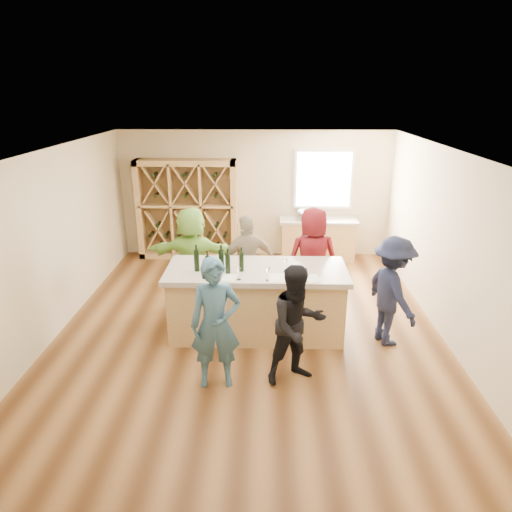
{
  "coord_description": "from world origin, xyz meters",
  "views": [
    {
      "loc": [
        0.27,
        -6.52,
        3.63
      ],
      "look_at": [
        0.1,
        0.2,
        1.15
      ],
      "focal_mm": 32.0,
      "sensor_mm": 36.0,
      "label": 1
    }
  ],
  "objects_px": {
    "tasting_counter_base": "(257,303)",
    "person_server": "(392,292)",
    "person_near_left": "(216,324)",
    "person_far_right": "(312,259)",
    "wine_bottle_a": "(197,261)",
    "wine_bottle_d": "(228,264)",
    "wine_bottle_e": "(241,262)",
    "wine_bottle_c": "(221,261)",
    "sink": "(309,215)",
    "person_far_mid": "(248,263)",
    "wine_bottle_b": "(208,265)",
    "wine_rack": "(187,210)",
    "person_far_left": "(193,256)",
    "person_near_right": "(297,325)"
  },
  "relations": [
    {
      "from": "tasting_counter_base",
      "to": "person_server",
      "type": "relative_size",
      "value": 1.56
    },
    {
      "from": "person_near_left",
      "to": "person_far_right",
      "type": "bearing_deg",
      "value": 51.71
    },
    {
      "from": "wine_bottle_a",
      "to": "wine_bottle_d",
      "type": "height_order",
      "value": "wine_bottle_a"
    },
    {
      "from": "tasting_counter_base",
      "to": "wine_bottle_e",
      "type": "relative_size",
      "value": 8.95
    },
    {
      "from": "wine_bottle_c",
      "to": "tasting_counter_base",
      "type": "bearing_deg",
      "value": 13.24
    },
    {
      "from": "wine_bottle_a",
      "to": "wine_bottle_d",
      "type": "relative_size",
      "value": 1.08
    },
    {
      "from": "sink",
      "to": "person_far_mid",
      "type": "distance_m",
      "value": 2.79
    },
    {
      "from": "wine_bottle_b",
      "to": "person_server",
      "type": "distance_m",
      "value": 2.72
    },
    {
      "from": "person_far_mid",
      "to": "person_near_left",
      "type": "bearing_deg",
      "value": 62.57
    },
    {
      "from": "wine_rack",
      "to": "wine_bottle_e",
      "type": "bearing_deg",
      "value": -68.39
    },
    {
      "from": "wine_bottle_b",
      "to": "wine_bottle_e",
      "type": "distance_m",
      "value": 0.5
    },
    {
      "from": "person_server",
      "to": "person_near_left",
      "type": "bearing_deg",
      "value": 95.9
    },
    {
      "from": "wine_bottle_a",
      "to": "sink",
      "type": "bearing_deg",
      "value": 60.44
    },
    {
      "from": "wine_rack",
      "to": "wine_bottle_d",
      "type": "height_order",
      "value": "wine_rack"
    },
    {
      "from": "sink",
      "to": "wine_bottle_a",
      "type": "distance_m",
      "value": 3.99
    },
    {
      "from": "sink",
      "to": "person_far_left",
      "type": "relative_size",
      "value": 0.31
    },
    {
      "from": "wine_bottle_a",
      "to": "person_far_mid",
      "type": "xyz_separation_m",
      "value": [
        0.71,
        0.98,
        -0.41
      ]
    },
    {
      "from": "sink",
      "to": "wine_bottle_d",
      "type": "relative_size",
      "value": 1.81
    },
    {
      "from": "wine_bottle_a",
      "to": "person_near_left",
      "type": "relative_size",
      "value": 0.19
    },
    {
      "from": "wine_bottle_a",
      "to": "person_near_right",
      "type": "xyz_separation_m",
      "value": [
        1.43,
        -1.12,
        -0.44
      ]
    },
    {
      "from": "wine_bottle_e",
      "to": "sink",
      "type": "bearing_deg",
      "value": 69.33
    },
    {
      "from": "person_server",
      "to": "person_far_right",
      "type": "bearing_deg",
      "value": 24.31
    },
    {
      "from": "sink",
      "to": "person_server",
      "type": "xyz_separation_m",
      "value": [
        0.9,
        -3.6,
        -0.18
      ]
    },
    {
      "from": "wine_bottle_a",
      "to": "wine_bottle_e",
      "type": "height_order",
      "value": "wine_bottle_a"
    },
    {
      "from": "wine_bottle_c",
      "to": "person_far_left",
      "type": "height_order",
      "value": "person_far_left"
    },
    {
      "from": "wine_rack",
      "to": "person_near_right",
      "type": "bearing_deg",
      "value": -65.04
    },
    {
      "from": "wine_bottle_b",
      "to": "wine_bottle_d",
      "type": "bearing_deg",
      "value": 2.42
    },
    {
      "from": "tasting_counter_base",
      "to": "wine_bottle_a",
      "type": "distance_m",
      "value": 1.16
    },
    {
      "from": "person_near_left",
      "to": "person_near_right",
      "type": "xyz_separation_m",
      "value": [
        1.03,
        0.11,
        -0.06
      ]
    },
    {
      "from": "wine_bottle_d",
      "to": "wine_bottle_e",
      "type": "height_order",
      "value": "wine_bottle_d"
    },
    {
      "from": "person_near_left",
      "to": "wine_bottle_a",
      "type": "bearing_deg",
      "value": 101.81
    },
    {
      "from": "wine_bottle_c",
      "to": "wine_rack",
      "type": "bearing_deg",
      "value": 107.27
    },
    {
      "from": "tasting_counter_base",
      "to": "person_server",
      "type": "height_order",
      "value": "person_server"
    },
    {
      "from": "tasting_counter_base",
      "to": "wine_bottle_b",
      "type": "height_order",
      "value": "wine_bottle_b"
    },
    {
      "from": "wine_bottle_b",
      "to": "wine_bottle_e",
      "type": "bearing_deg",
      "value": 12.43
    },
    {
      "from": "wine_bottle_a",
      "to": "wine_bottle_d",
      "type": "bearing_deg",
      "value": -10.54
    },
    {
      "from": "person_far_left",
      "to": "sink",
      "type": "bearing_deg",
      "value": -130.76
    },
    {
      "from": "person_near_right",
      "to": "person_far_mid",
      "type": "bearing_deg",
      "value": 85.34
    },
    {
      "from": "person_near_right",
      "to": "person_far_left",
      "type": "height_order",
      "value": "person_far_left"
    },
    {
      "from": "person_near_right",
      "to": "wine_bottle_c",
      "type": "bearing_deg",
      "value": 110.24
    },
    {
      "from": "wine_bottle_c",
      "to": "person_far_left",
      "type": "relative_size",
      "value": 0.19
    },
    {
      "from": "tasting_counter_base",
      "to": "person_far_mid",
      "type": "distance_m",
      "value": 0.94
    },
    {
      "from": "wine_bottle_b",
      "to": "sink",
      "type": "bearing_deg",
      "value": 63.3
    },
    {
      "from": "sink",
      "to": "person_near_right",
      "type": "xyz_separation_m",
      "value": [
        -0.53,
        -4.58,
        -0.21
      ]
    },
    {
      "from": "person_near_left",
      "to": "person_far_mid",
      "type": "distance_m",
      "value": 2.23
    },
    {
      "from": "wine_bottle_b",
      "to": "person_far_mid",
      "type": "height_order",
      "value": "person_far_mid"
    },
    {
      "from": "sink",
      "to": "wine_bottle_e",
      "type": "bearing_deg",
      "value": -110.67
    },
    {
      "from": "wine_bottle_c",
      "to": "person_near_left",
      "type": "bearing_deg",
      "value": -88.35
    },
    {
      "from": "wine_bottle_c",
      "to": "wine_bottle_e",
      "type": "height_order",
      "value": "wine_bottle_c"
    },
    {
      "from": "tasting_counter_base",
      "to": "wine_bottle_b",
      "type": "distance_m",
      "value": 1.03
    }
  ]
}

